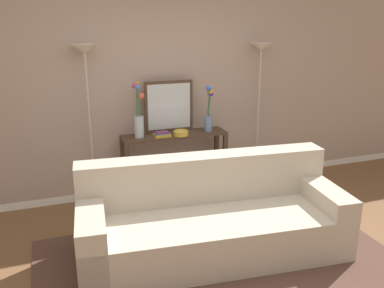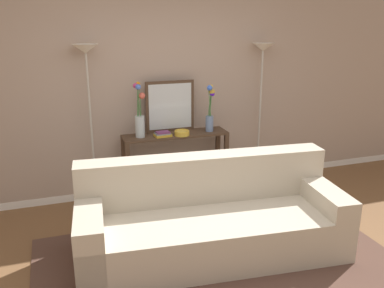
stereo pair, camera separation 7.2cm
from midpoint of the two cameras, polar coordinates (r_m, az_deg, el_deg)
name	(u,v)px [view 2 (the right image)]	position (r m, az deg, el deg)	size (l,w,h in m)	color
ground_plane	(227,283)	(3.72, 5.41, -18.56)	(16.00, 16.00, 0.02)	brown
back_wall	(159,75)	(5.10, -4.12, 9.51)	(12.00, 0.15, 2.96)	white
area_rug	(216,259)	(3.99, 3.81, -15.48)	(3.24, 1.79, 0.01)	#51382D
couch	(210,221)	(3.97, 3.07, -10.56)	(2.52, 1.16, 0.88)	#BCB29E
console_table	(176,154)	(5.04, -1.86, -1.39)	(1.27, 0.32, 0.81)	#473323
floor_lamp_left	(88,82)	(4.72, -13.72, 8.35)	(0.28, 0.28, 1.87)	#B7B2A8
floor_lamp_right	(262,75)	(5.35, 9.97, 9.32)	(0.28, 0.28, 1.84)	#B7B2A8
wall_mirror	(170,106)	(5.01, -2.62, 5.20)	(0.60, 0.02, 0.62)	#473323
vase_tall_flowers	(140,118)	(4.80, -6.78, 3.60)	(0.13, 0.13, 0.64)	silver
vase_short_flowers	(210,111)	(5.02, 2.92, 4.61)	(0.12, 0.12, 0.57)	#6B84AD
fruit_bowl	(182,133)	(4.89, -0.98, 1.55)	(0.18, 0.18, 0.06)	gold
book_stack	(163,134)	(4.85, -3.62, 1.35)	(0.20, 0.15, 0.06)	gold
book_row_under_console	(148,195)	(5.14, -5.66, -7.06)	(0.33, 0.18, 0.12)	#2D2D33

